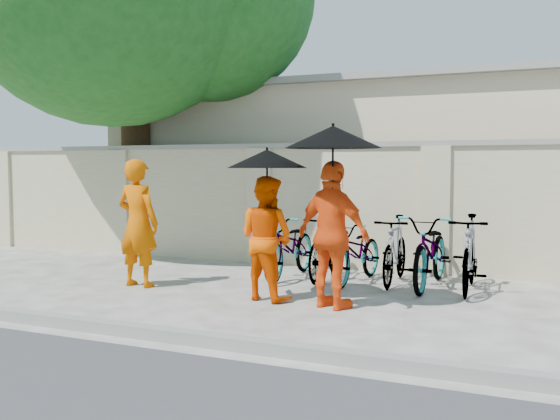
% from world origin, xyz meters
% --- Properties ---
extents(ground, '(80.00, 80.00, 0.00)m').
position_xyz_m(ground, '(0.00, 0.00, 0.00)').
color(ground, beige).
extents(kerb, '(40.00, 0.16, 0.12)m').
position_xyz_m(kerb, '(0.00, -1.70, 0.06)').
color(kerb, gray).
rests_on(kerb, ground).
extents(compound_wall, '(20.00, 0.30, 2.00)m').
position_xyz_m(compound_wall, '(1.00, 3.20, 1.00)').
color(compound_wall, beige).
rests_on(compound_wall, ground).
extents(building_behind, '(14.00, 6.00, 3.20)m').
position_xyz_m(building_behind, '(2.00, 7.00, 1.60)').
color(building_behind, beige).
rests_on(building_behind, ground).
extents(monk_left, '(0.68, 0.47, 1.79)m').
position_xyz_m(monk_left, '(-1.67, 0.48, 0.90)').
color(monk_left, '#D45A00').
rests_on(monk_left, ground).
extents(monk_center, '(0.89, 0.77, 1.57)m').
position_xyz_m(monk_center, '(0.34, 0.40, 0.78)').
color(monk_center, '#F65100').
rests_on(monk_center, ground).
extents(parasol_center, '(1.00, 1.00, 1.01)m').
position_xyz_m(parasol_center, '(0.39, 0.32, 1.78)').
color(parasol_center, black).
rests_on(parasol_center, ground).
extents(monk_right, '(1.12, 0.78, 1.76)m').
position_xyz_m(monk_right, '(1.28, 0.25, 0.88)').
color(monk_right, '#F74E10').
rests_on(monk_right, ground).
extents(parasol_right, '(1.13, 1.13, 1.16)m').
position_xyz_m(parasol_right, '(1.30, 0.17, 2.03)').
color(parasol_right, black).
rests_on(parasol_right, ground).
extents(bike_0, '(0.66, 1.83, 0.96)m').
position_xyz_m(bike_0, '(0.03, 1.95, 0.48)').
color(bike_0, gray).
rests_on(bike_0, ground).
extents(bike_1, '(0.55, 1.66, 0.98)m').
position_xyz_m(bike_1, '(0.56, 2.05, 0.49)').
color(bike_1, gray).
rests_on(bike_1, ground).
extents(bike_2, '(0.76, 1.78, 0.91)m').
position_xyz_m(bike_2, '(1.08, 1.96, 0.45)').
color(bike_2, gray).
rests_on(bike_2, ground).
extents(bike_3, '(0.53, 1.66, 0.98)m').
position_xyz_m(bike_3, '(1.60, 2.07, 0.49)').
color(bike_3, gray).
rests_on(bike_3, ground).
extents(bike_4, '(0.72, 1.97, 1.03)m').
position_xyz_m(bike_4, '(2.13, 2.02, 0.51)').
color(bike_4, gray).
rests_on(bike_4, ground).
extents(bike_5, '(0.56, 1.75, 1.04)m').
position_xyz_m(bike_5, '(2.65, 1.91, 0.52)').
color(bike_5, gray).
rests_on(bike_5, ground).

